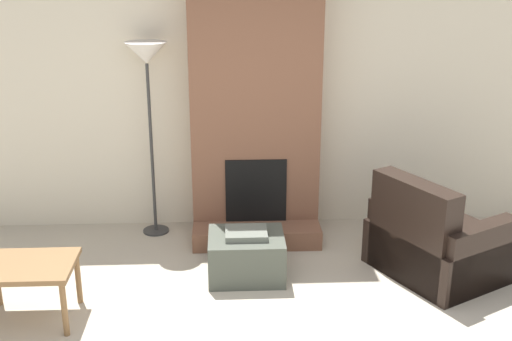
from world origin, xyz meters
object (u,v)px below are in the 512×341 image
Objects in this scene: floor_lamp_left at (147,65)px; ottoman at (246,255)px; armchair at (433,244)px; side_table at (26,271)px.

ottoman is at bearing -47.84° from floor_lamp_left.
armchair is 1.81× the size of side_table.
side_table is at bearing 71.52° from armchair.
floor_lamp_left is (-0.86, 0.95, 1.45)m from ottoman.
floor_lamp_left is at bearing 63.51° from side_table.
side_table is (-3.21, -0.57, 0.12)m from armchair.
side_table is (-1.63, -0.60, 0.21)m from ottoman.
floor_lamp_left is (0.77, 1.55, 1.25)m from side_table.
side_table is at bearing -116.49° from floor_lamp_left.
ottoman is 0.90× the size of side_table.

